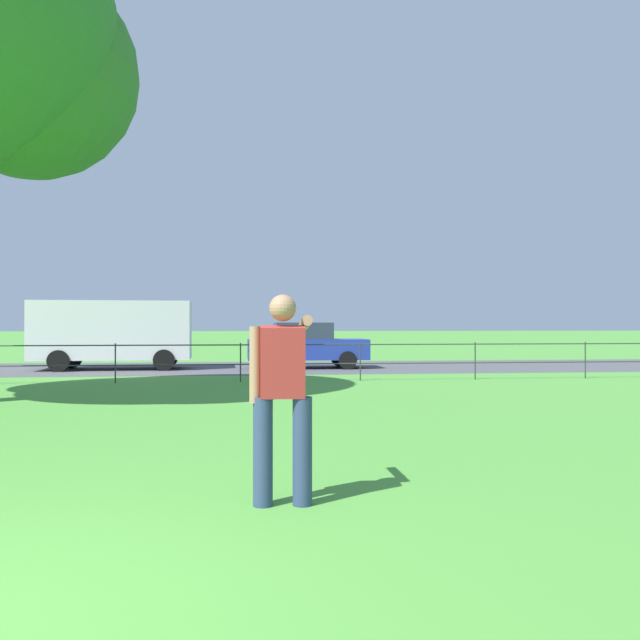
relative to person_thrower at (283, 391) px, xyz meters
name	(u,v)px	position (x,y,z in m)	size (l,w,h in m)	color
street_strip	(195,368)	(-1.94, 17.21, -0.92)	(80.00, 6.90, 0.01)	#4C4C51
park_fence	(179,356)	(-1.94, 11.60, -0.26)	(28.15, 0.04, 1.00)	#333833
person_thrower	(283,391)	(0.00, 0.00, 0.00)	(0.54, 0.76, 1.71)	navy
panel_van_left	(114,331)	(-4.53, 16.85, 0.34)	(5.07, 2.25, 2.24)	white
car_blue_far_left	(306,345)	(1.81, 16.68, -0.15)	(4.02, 1.86, 1.54)	#233899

